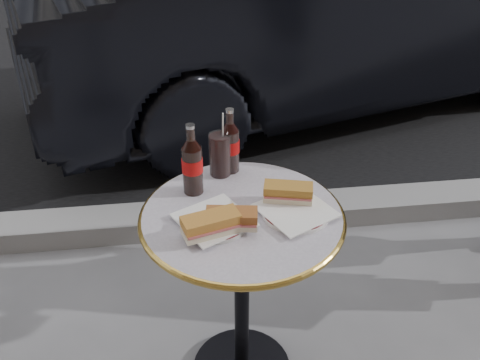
{
  "coord_description": "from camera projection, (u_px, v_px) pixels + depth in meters",
  "views": [
    {
      "loc": [
        -0.17,
        -1.28,
        1.68
      ],
      "look_at": [
        0.0,
        0.05,
        0.82
      ],
      "focal_mm": 40.0,
      "sensor_mm": 36.0,
      "label": 1
    }
  ],
  "objects": [
    {
      "name": "plate_left",
      "position": [
        214.0,
        222.0,
        1.56
      ],
      "size": [
        0.25,
        0.25,
        0.01
      ],
      "primitive_type": "cylinder",
      "rotation": [
        0.0,
        0.0,
        0.3
      ],
      "color": "silver",
      "rests_on": "bistro_table"
    },
    {
      "name": "plate_right",
      "position": [
        296.0,
        212.0,
        1.6
      ],
      "size": [
        0.25,
        0.25,
        0.01
      ],
      "primitive_type": "cylinder",
      "rotation": [
        0.0,
        0.0,
        0.29
      ],
      "color": "white",
      "rests_on": "bistro_table"
    },
    {
      "name": "sandwich_left_b",
      "position": [
        232.0,
        220.0,
        1.51
      ],
      "size": [
        0.16,
        0.09,
        0.05
      ],
      "primitive_type": "cube",
      "rotation": [
        0.0,
        0.0,
        -0.15
      ],
      "color": "brown",
      "rests_on": "plate_left"
    },
    {
      "name": "asphalt_road",
      "position": [
        187.0,
        10.0,
        6.17
      ],
      "size": [
        40.0,
        8.0,
        0.0
      ],
      "primitive_type": "cube",
      "color": "black",
      "rests_on": "ground"
    },
    {
      "name": "parked_car",
      "position": [
        333.0,
        5.0,
        3.71
      ],
      "size": [
        2.65,
        4.5,
        1.4
      ],
      "primitive_type": "imported",
      "rotation": [
        0.0,
        0.0,
        1.87
      ],
      "color": "black",
      "rests_on": "ground"
    },
    {
      "name": "sandwich_left_a",
      "position": [
        211.0,
        225.0,
        1.49
      ],
      "size": [
        0.18,
        0.12,
        0.06
      ],
      "primitive_type": "cube",
      "rotation": [
        0.0,
        0.0,
        0.28
      ],
      "color": "#B7762E",
      "rests_on": "plate_left"
    },
    {
      "name": "cola_glass",
      "position": [
        220.0,
        154.0,
        1.75
      ],
      "size": [
        0.08,
        0.08,
        0.15
      ],
      "primitive_type": "cylinder",
      "rotation": [
        0.0,
        0.0,
        -0.1
      ],
      "color": "black",
      "rests_on": "bistro_table"
    },
    {
      "name": "cola_bottle_right",
      "position": [
        230.0,
        141.0,
        1.75
      ],
      "size": [
        0.08,
        0.08,
        0.23
      ],
      "primitive_type": null,
      "rotation": [
        0.0,
        0.0,
        -0.31
      ],
      "color": "black",
      "rests_on": "bistro_table"
    },
    {
      "name": "sandwich_right",
      "position": [
        288.0,
        193.0,
        1.63
      ],
      "size": [
        0.16,
        0.1,
        0.05
      ],
      "primitive_type": "cube",
      "rotation": [
        0.0,
        0.0,
        -0.24
      ],
      "color": "#AA722B",
      "rests_on": "plate_right"
    },
    {
      "name": "cola_bottle_left",
      "position": [
        192.0,
        159.0,
        1.64
      ],
      "size": [
        0.08,
        0.08,
        0.24
      ],
      "primitive_type": null,
      "rotation": [
        0.0,
        0.0,
        -0.32
      ],
      "color": "black",
      "rests_on": "bistro_table"
    },
    {
      "name": "bistro_table",
      "position": [
        242.0,
        301.0,
        1.8
      ],
      "size": [
        0.62,
        0.62,
        0.73
      ],
      "primitive_type": null,
      "color": "#BAB2C4",
      "rests_on": "ground"
    },
    {
      "name": "curb",
      "position": [
        219.0,
        217.0,
        2.72
      ],
      "size": [
        40.0,
        0.2,
        0.12
      ],
      "primitive_type": "cube",
      "color": "gray",
      "rests_on": "ground"
    }
  ]
}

